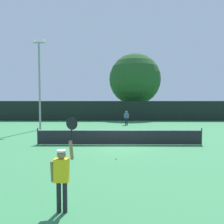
{
  "coord_description": "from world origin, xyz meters",
  "views": [
    {
      "loc": [
        -0.33,
        -15.27,
        2.97
      ],
      "look_at": [
        -0.51,
        3.94,
        1.87
      ],
      "focal_mm": 38.64,
      "sensor_mm": 36.0,
      "label": 1
    }
  ],
  "objects": [
    {
      "name": "tennis_ball",
      "position": [
        -0.23,
        -3.75,
        0.03
      ],
      "size": [
        0.07,
        0.07,
        0.07
      ],
      "primitive_type": "sphere",
      "color": "#CCE033",
      "rests_on": "ground"
    },
    {
      "name": "large_tree",
      "position": [
        2.82,
        21.49,
        5.85
      ],
      "size": [
        7.77,
        7.77,
        9.74
      ],
      "color": "brown",
      "rests_on": "ground"
    },
    {
      "name": "ground_plane",
      "position": [
        0.0,
        0.0,
        0.0
      ],
      "size": [
        120.0,
        120.0,
        0.0
      ],
      "primitive_type": "plane",
      "color": "#387F4C"
    },
    {
      "name": "light_pole",
      "position": [
        -7.35,
        7.39,
        4.77
      ],
      "size": [
        1.18,
        0.28,
        8.4
      ],
      "color": "gray",
      "rests_on": "ground"
    },
    {
      "name": "player_serving",
      "position": [
        -1.68,
        -9.17,
        1.09
      ],
      "size": [
        0.67,
        0.39,
        2.48
      ],
      "color": "yellow",
      "rests_on": "ground"
    },
    {
      "name": "parked_car_mid",
      "position": [
        1.82,
        23.04,
        0.78
      ],
      "size": [
        2.49,
        4.43,
        1.69
      ],
      "rotation": [
        0.0,
        0.0,
        -0.15
      ],
      "color": "navy",
      "rests_on": "ground"
    },
    {
      "name": "perimeter_fence",
      "position": [
        0.0,
        16.51,
        1.31
      ],
      "size": [
        36.52,
        0.12,
        2.61
      ],
      "primitive_type": "cube",
      "color": "black",
      "rests_on": "ground"
    },
    {
      "name": "parked_car_near",
      "position": [
        -7.88,
        23.62,
        0.78
      ],
      "size": [
        2.38,
        4.39,
        1.69
      ],
      "rotation": [
        0.0,
        0.0,
        0.12
      ],
      "color": "white",
      "rests_on": "ground"
    },
    {
      "name": "player_receiving",
      "position": [
        1.04,
        11.55,
        0.93
      ],
      "size": [
        0.57,
        0.23,
        1.54
      ],
      "rotation": [
        0.0,
        0.0,
        3.14
      ],
      "color": "blue",
      "rests_on": "ground"
    },
    {
      "name": "tennis_net",
      "position": [
        0.0,
        0.0,
        0.51
      ],
      "size": [
        10.55,
        0.08,
        1.07
      ],
      "color": "#232328",
      "rests_on": "ground"
    }
  ]
}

